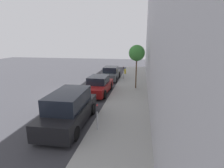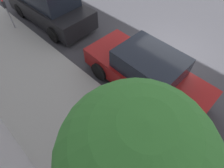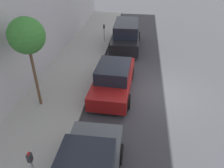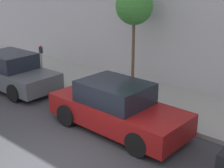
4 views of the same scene
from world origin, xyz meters
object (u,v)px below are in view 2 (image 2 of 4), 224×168
(parking_meter_near, at_px, (7,12))
(street_tree, at_px, (135,158))
(parked_minivan_nearest, at_px, (48,4))
(parked_sedan_second, at_px, (146,72))

(parking_meter_near, xyz_separation_m, street_tree, (1.61, 8.49, 2.47))
(parked_minivan_nearest, xyz_separation_m, street_tree, (3.37, 7.86, 2.53))
(parked_minivan_nearest, distance_m, parked_sedan_second, 6.07)
(parked_minivan_nearest, distance_m, street_tree, 8.92)
(parked_sedan_second, height_order, parking_meter_near, parked_sedan_second)
(parked_minivan_nearest, relative_size, parking_meter_near, 3.65)
(parked_sedan_second, xyz_separation_m, parking_meter_near, (1.61, -6.69, 0.26))
(parked_sedan_second, height_order, street_tree, street_tree)
(parking_meter_near, bearing_deg, parked_sedan_second, 103.56)
(parked_sedan_second, bearing_deg, parking_meter_near, -76.44)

